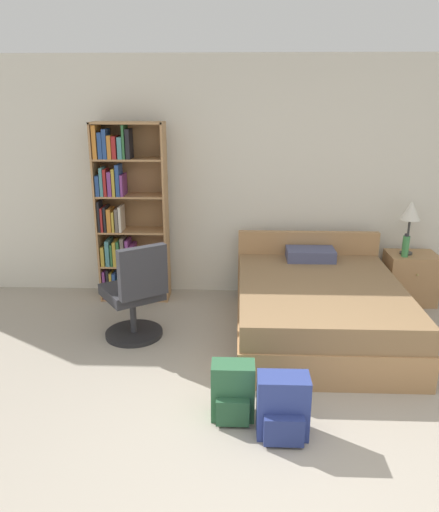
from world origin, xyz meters
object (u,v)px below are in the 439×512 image
Objects in this scene: water_bottle at (406,246)px; backpack_blue at (283,408)px; nightstand at (410,278)px; bed at (318,307)px; table_lamp at (411,213)px; bookshelf at (123,212)px; backpack_green at (233,393)px; office_chair at (136,296)px.

backpack_blue is (-1.46, -2.25, -0.46)m from water_bottle.
water_bottle reaches higher than nightstand.
table_lamp reaches higher than bed.
water_bottle is 2.72m from backpack_blue.
bookshelf is 2.28m from bed.
backpack_green is (-0.79, -1.36, -0.07)m from bed.
office_chair is 1.71× the size of nightstand.
nightstand is (3.13, -0.01, -0.70)m from bookshelf.
bookshelf reaches higher than nightstand.
nightstand is 2.89m from backpack_green.
bookshelf reaches higher than bed.
office_chair is at bearing 132.63° from backpack_blue.
water_bottle is (-0.12, -0.10, 0.39)m from nightstand.
table_lamp is at bearing 37.82° from bed.
table_lamp is 1.32× the size of backpack_blue.
water_bottle is (2.70, 0.90, 0.24)m from office_chair.
table_lamp reaches higher than nightstand.
table_lamp is (2.74, 1.00, 0.58)m from office_chair.
bed is at bearing -22.40° from bookshelf.
backpack_blue is (1.55, -2.36, -0.77)m from bookshelf.
office_chair is 2.18× the size of backpack_blue.
water_bottle is 0.59× the size of backpack_green.
backpack_green is (-1.79, -2.07, -0.47)m from water_bottle.
backpack_blue is (-0.45, -1.54, -0.06)m from bed.
table_lamp is at bearing 20.10° from office_chair.
bed is at bearing -144.52° from water_bottle.
office_chair is 2.26× the size of backpack_green.
bed is at bearing -144.09° from nightstand.
backpack_green is at bearing 151.61° from backpack_blue.
nightstand is at bearing 19.59° from office_chair.
table_lamp is (3.05, -0.01, 0.03)m from bookshelf.
office_chair is 2.85m from water_bottle.
office_chair is 2.98m from table_lamp.
nightstand is 2.83m from backpack_blue.
nightstand is 0.96× the size of table_lamp.
office_chair is 1.64× the size of table_lamp.
nightstand is (2.82, 1.00, -0.15)m from office_chair.
bookshelf is 3.02m from water_bottle.
bookshelf is 3.47× the size of nightstand.
bed is at bearing 6.40° from office_chair.
bookshelf is 1.20m from office_chair.
water_bottle is (1.00, 0.71, 0.40)m from bed.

